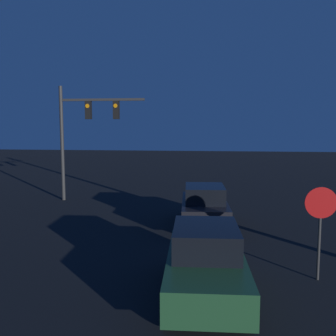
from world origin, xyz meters
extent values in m
cube|color=#1E4728|center=(1.47, 9.52, 0.66)|extent=(1.88, 3.94, 0.67)
cube|color=black|center=(1.46, 9.71, 1.29)|extent=(1.52, 1.95, 0.60)
cylinder|color=black|center=(2.31, 8.37, 0.32)|extent=(0.22, 0.66, 0.65)
cylinder|color=black|center=(0.77, 8.29, 0.32)|extent=(0.22, 0.66, 0.65)
cylinder|color=black|center=(2.18, 10.75, 0.32)|extent=(0.22, 0.66, 0.65)
cylinder|color=black|center=(0.64, 10.67, 0.32)|extent=(0.22, 0.66, 0.65)
cube|color=black|center=(1.28, 15.58, 0.66)|extent=(1.93, 3.96, 0.67)
cube|color=black|center=(1.30, 15.39, 1.29)|extent=(1.55, 1.97, 0.60)
cylinder|color=black|center=(0.43, 16.72, 0.32)|extent=(0.23, 0.66, 0.65)
cylinder|color=black|center=(1.97, 16.83, 0.32)|extent=(0.23, 0.66, 0.65)
cylinder|color=black|center=(0.60, 14.34, 0.32)|extent=(0.23, 0.66, 0.65)
cylinder|color=black|center=(2.13, 14.44, 0.32)|extent=(0.23, 0.66, 0.65)
cylinder|color=#2D2D2D|center=(-6.09, 19.86, 2.90)|extent=(0.18, 0.18, 5.81)
cube|color=#2D2D2D|center=(-3.94, 19.86, 5.11)|extent=(4.29, 0.12, 0.12)
cube|color=black|center=(-4.66, 19.86, 4.60)|extent=(0.28, 0.28, 0.90)
cylinder|color=orange|center=(-4.66, 19.71, 4.80)|extent=(0.20, 0.02, 0.20)
cube|color=black|center=(-3.23, 19.86, 4.60)|extent=(0.28, 0.28, 0.90)
cylinder|color=orange|center=(-3.23, 19.71, 4.80)|extent=(0.20, 0.02, 0.20)
cylinder|color=#2D2D2D|center=(4.21, 10.88, 1.17)|extent=(0.07, 0.07, 2.33)
cylinder|color=red|center=(4.21, 10.86, 1.95)|extent=(0.77, 0.03, 0.77)
camera|label=1|loc=(1.62, 1.57, 3.78)|focal=40.00mm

